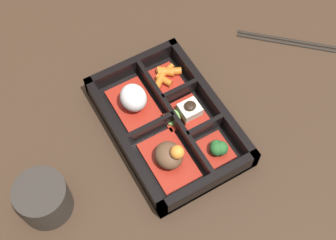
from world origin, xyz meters
TOP-DOWN VIEW (x-y plane):
  - ground_plane at (0.00, 0.00)m, footprint 3.00×3.00m
  - bento_base at (0.00, 0.00)m, footprint 0.28×0.19m
  - bento_rim at (-0.00, -0.00)m, footprint 0.28×0.19m
  - bowl_stew at (-0.06, 0.03)m, footprint 0.11×0.07m
  - bowl_rice at (0.06, 0.03)m, footprint 0.11×0.07m
  - bowl_greens at (-0.09, -0.05)m, footprint 0.06×0.05m
  - bowl_tofu at (-0.00, -0.04)m, footprint 0.06×0.05m
  - bowl_carrots at (0.09, -0.04)m, footprint 0.07×0.07m
  - bowl_pickles at (0.00, -0.01)m, footprint 0.04×0.03m
  - tea_cup at (-0.03, 0.24)m, footprint 0.08×0.08m
  - chopsticks at (0.04, -0.31)m, footprint 0.17×0.18m

SIDE VIEW (x-z plane):
  - ground_plane at x=0.00m, z-range 0.00..0.00m
  - chopsticks at x=0.04m, z-range 0.00..0.01m
  - bento_base at x=0.00m, z-range 0.00..0.01m
  - bowl_pickles at x=0.00m, z-range 0.01..0.02m
  - bowl_carrots at x=0.09m, z-range 0.01..0.03m
  - bowl_tofu at x=0.00m, z-range 0.01..0.04m
  - bento_rim at x=0.00m, z-range 0.00..0.04m
  - bowl_greens at x=-0.09m, z-range 0.01..0.04m
  - bowl_stew at x=-0.06m, z-range 0.00..0.06m
  - bowl_rice at x=0.06m, z-range 0.01..0.06m
  - tea_cup at x=-0.03m, z-range 0.00..0.07m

